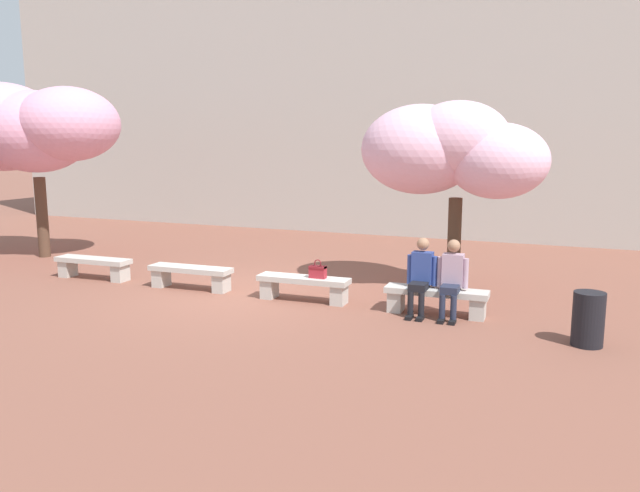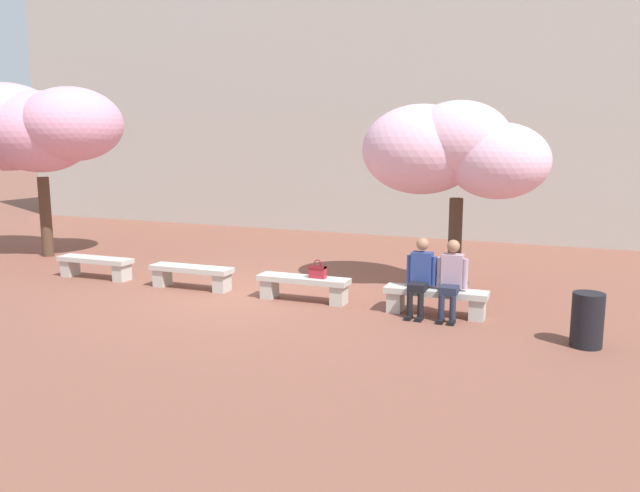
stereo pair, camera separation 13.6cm
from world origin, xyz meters
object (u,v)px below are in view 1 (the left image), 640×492
at_px(stone_bench_west_end, 93,265).
at_px(trash_bin, 588,319).
at_px(person_seated_left, 421,273).
at_px(handbag, 318,271).
at_px(person_seated_right, 452,276).
at_px(cherry_tree_secondary, 30,128).
at_px(stone_bench_near_east, 436,297).
at_px(stone_bench_center, 303,285).
at_px(cherry_tree_main, 449,150).
at_px(stone_bench_near_west, 191,274).

bearing_deg(stone_bench_west_end, trash_bin, -4.53).
relative_size(person_seated_left, handbag, 3.81).
xyz_separation_m(person_seated_right, cherry_tree_secondary, (-10.65, 1.56, 2.49)).
bearing_deg(person_seated_right, person_seated_left, -180.00).
xyz_separation_m(stone_bench_near_east, person_seated_right, (0.26, -0.05, 0.40)).
bearing_deg(trash_bin, stone_bench_center, 170.90).
relative_size(handbag, cherry_tree_main, 0.09).
bearing_deg(stone_bench_west_end, handbag, 0.05).
distance_m(person_seated_right, cherry_tree_main, 2.80).
bearing_deg(stone_bench_near_east, cherry_tree_secondary, 171.73).
relative_size(person_seated_left, person_seated_right, 1.00).
height_order(person_seated_right, cherry_tree_main, cherry_tree_main).
relative_size(stone_bench_near_west, trash_bin, 2.21).
bearing_deg(stone_bench_west_end, person_seated_left, -0.44).
height_order(handbag, cherry_tree_main, cherry_tree_main).
relative_size(stone_bench_near_east, trash_bin, 2.21).
relative_size(stone_bench_west_end, stone_bench_near_east, 1.00).
xyz_separation_m(stone_bench_near_west, person_seated_right, (5.11, -0.05, 0.40)).
distance_m(stone_bench_near_east, handbag, 2.16).
relative_size(stone_bench_near_west, handbag, 5.07).
distance_m(stone_bench_near_west, handbag, 2.72).
bearing_deg(cherry_tree_main, person_seated_left, -90.84).
relative_size(stone_bench_west_end, handbag, 5.07).
xyz_separation_m(person_seated_right, cherry_tree_main, (-0.49, 1.90, 2.00)).
relative_size(stone_bench_near_east, person_seated_right, 1.33).
height_order(stone_bench_west_end, stone_bench_center, same).
bearing_deg(cherry_tree_secondary, person_seated_right, -8.35).
bearing_deg(stone_bench_near_east, handbag, 179.88).
xyz_separation_m(stone_bench_west_end, handbag, (5.13, 0.00, 0.28)).
relative_size(stone_bench_center, person_seated_right, 1.33).
xyz_separation_m(handbag, cherry_tree_secondary, (-8.25, 1.51, 2.61)).
bearing_deg(cherry_tree_main, cherry_tree_secondary, -178.09).
bearing_deg(stone_bench_west_end, person_seated_right, -0.41).
height_order(handbag, cherry_tree_secondary, cherry_tree_secondary).
bearing_deg(stone_bench_west_end, stone_bench_near_west, 0.00).
height_order(stone_bench_center, handbag, handbag).
bearing_deg(stone_bench_near_west, handbag, 0.09).
height_order(stone_bench_near_east, trash_bin, trash_bin).
bearing_deg(person_seated_left, handbag, 178.24).
height_order(stone_bench_near_west, handbag, handbag).
relative_size(stone_bench_center, cherry_tree_secondary, 0.39).
xyz_separation_m(stone_bench_west_end, stone_bench_near_west, (2.43, 0.00, 0.00)).
height_order(stone_bench_near_east, person_seated_left, person_seated_left).
distance_m(stone_bench_near_east, cherry_tree_secondary, 10.89).
xyz_separation_m(cherry_tree_secondary, trash_bin, (12.72, -2.27, -2.80)).
bearing_deg(cherry_tree_secondary, person_seated_left, -8.77).
distance_m(stone_bench_center, person_seated_right, 2.71).
relative_size(person_seated_left, cherry_tree_secondary, 0.29).
relative_size(person_seated_right, cherry_tree_secondary, 0.29).
bearing_deg(person_seated_right, stone_bench_west_end, 179.59).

